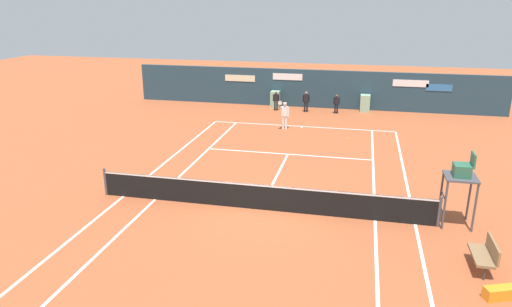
% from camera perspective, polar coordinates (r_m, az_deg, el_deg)
% --- Properties ---
extents(ground_plane, '(80.00, 80.00, 0.01)m').
position_cam_1_polar(ground_plane, '(17.37, 0.86, -6.00)').
color(ground_plane, '#A8512D').
extents(tennis_net, '(12.10, 0.10, 1.07)m').
position_cam_1_polar(tennis_net, '(16.65, 0.46, -5.20)').
color(tennis_net, '#4C4C51').
rests_on(tennis_net, ground_plane).
extents(sponsor_back_wall, '(25.00, 1.02, 2.57)m').
position_cam_1_polar(sponsor_back_wall, '(32.59, 6.95, 7.73)').
color(sponsor_back_wall, '#233D4C').
rests_on(sponsor_back_wall, ground_plane).
extents(umpire_chair, '(1.00, 1.00, 2.51)m').
position_cam_1_polar(umpire_chair, '(16.52, 23.64, -2.54)').
color(umpire_chair, '#47474C').
rests_on(umpire_chair, ground_plane).
extents(player_bench, '(0.54, 1.26, 0.88)m').
position_cam_1_polar(player_bench, '(14.60, 26.07, -10.80)').
color(player_bench, '#38383D').
rests_on(player_bench, ground_plane).
extents(equipment_bag, '(0.97, 0.60, 0.32)m').
position_cam_1_polar(equipment_bag, '(13.72, 27.83, -14.68)').
color(equipment_bag, orange).
rests_on(equipment_bag, ground_plane).
extents(player_on_baseline, '(0.60, 0.65, 1.78)m').
position_cam_1_polar(player_on_baseline, '(26.90, 3.48, 4.91)').
color(player_on_baseline, white).
rests_on(player_on_baseline, ground_plane).
extents(ball_kid_left_post, '(0.43, 0.18, 1.28)m').
position_cam_1_polar(ball_kid_left_post, '(31.53, 2.44, 6.55)').
color(ball_kid_left_post, black).
rests_on(ball_kid_left_post, ground_plane).
extents(ball_kid_right_post, '(0.41, 0.21, 1.25)m').
position_cam_1_polar(ball_kid_right_post, '(31.09, 9.73, 6.11)').
color(ball_kid_right_post, black).
rests_on(ball_kid_right_post, ground_plane).
extents(ball_kid_centre_post, '(0.45, 0.21, 1.36)m').
position_cam_1_polar(ball_kid_centre_post, '(31.24, 6.09, 6.44)').
color(ball_kid_centre_post, black).
rests_on(ball_kid_centre_post, ground_plane).
extents(tennis_ball_near_service_line, '(0.07, 0.07, 0.07)m').
position_cam_1_polar(tennis_ball_near_service_line, '(25.57, 11.16, 1.79)').
color(tennis_ball_near_service_line, '#CCE033').
rests_on(tennis_ball_near_service_line, ground_plane).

